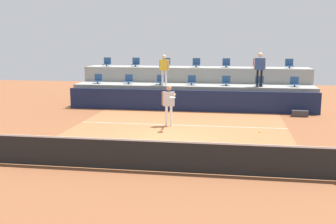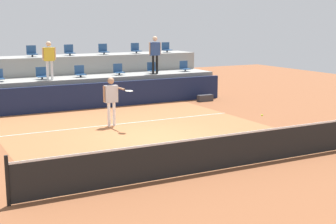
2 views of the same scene
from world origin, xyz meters
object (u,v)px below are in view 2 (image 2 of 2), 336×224
(stadium_chair_upper_center, at_px, (69,51))
(stadium_chair_lower_center, at_px, (80,72))
(stadium_chair_lower_mid_left, at_px, (42,74))
(equipment_bag, at_px, (205,98))
(spectator_in_white, at_px, (49,57))
(tennis_ball, at_px, (262,115))
(stadium_chair_lower_right, at_px, (152,69))
(stadium_chair_upper_right, at_px, (136,49))
(stadium_chair_lower_mid_right, at_px, (119,70))
(stadium_chair_upper_mid_left, at_px, (32,52))
(stadium_chair_upper_far_right, at_px, (166,48))
(spectator_in_grey, at_px, (155,51))
(stadium_chair_lower_far_right, at_px, (184,67))
(tennis_player, at_px, (112,96))
(stadium_chair_upper_mid_right, at_px, (103,50))

(stadium_chair_upper_center, bearing_deg, stadium_chair_lower_center, -92.42)
(stadium_chair_lower_mid_left, distance_m, equipment_bag, 7.54)
(spectator_in_white, relative_size, tennis_ball, 24.10)
(stadium_chair_lower_mid_left, height_order, stadium_chair_lower_right, same)
(stadium_chair_upper_right, bearing_deg, stadium_chair_lower_mid_right, -133.26)
(stadium_chair_upper_mid_left, bearing_deg, stadium_chair_upper_center, 0.00)
(stadium_chair_lower_center, height_order, stadium_chair_lower_mid_right, same)
(stadium_chair_lower_mid_left, relative_size, stadium_chair_lower_mid_right, 1.00)
(stadium_chair_upper_far_right, bearing_deg, spectator_in_grey, -128.76)
(stadium_chair_upper_center, height_order, stadium_chair_upper_far_right, same)
(stadium_chair_lower_mid_right, xyz_separation_m, stadium_chair_upper_right, (1.69, 1.80, 0.85))
(stadium_chair_lower_far_right, bearing_deg, spectator_in_grey, -168.17)
(stadium_chair_lower_mid_left, relative_size, stadium_chair_upper_center, 1.00)
(stadium_chair_upper_far_right, xyz_separation_m, spectator_in_grey, (-1.75, -2.18, 0.02))
(tennis_player, bearing_deg, stadium_chair_lower_right, 51.07)
(stadium_chair_upper_right, distance_m, stadium_chair_upper_far_right, 1.77)
(stadium_chair_upper_center, xyz_separation_m, stadium_chair_upper_far_right, (5.25, 0.00, 0.00))
(stadium_chair_upper_mid_right, height_order, stadium_chair_upper_far_right, same)
(stadium_chair_upper_far_right, distance_m, spectator_in_grey, 2.80)
(stadium_chair_lower_far_right, bearing_deg, stadium_chair_lower_mid_left, 180.00)
(stadium_chair_lower_mid_right, xyz_separation_m, stadium_chair_lower_right, (1.75, 0.00, 0.00))
(stadium_chair_lower_mid_right, height_order, stadium_chair_upper_far_right, stadium_chair_upper_far_right)
(stadium_chair_lower_right, relative_size, stadium_chair_upper_far_right, 1.00)
(stadium_chair_lower_mid_left, xyz_separation_m, stadium_chair_upper_right, (5.28, 1.80, 0.85))
(stadium_chair_lower_far_right, distance_m, equipment_bag, 2.30)
(stadium_chair_lower_far_right, bearing_deg, stadium_chair_upper_mid_left, 165.79)
(stadium_chair_upper_mid_right, bearing_deg, stadium_chair_upper_center, 180.00)
(spectator_in_grey, distance_m, equipment_bag, 3.25)
(stadium_chair_lower_far_right, bearing_deg, stadium_chair_lower_right, 180.00)
(stadium_chair_upper_mid_left, distance_m, stadium_chair_upper_mid_right, 3.51)
(stadium_chair_upper_mid_left, xyz_separation_m, stadium_chair_upper_far_right, (7.03, 0.00, 0.00))
(stadium_chair_upper_mid_left, bearing_deg, spectator_in_white, -83.63)
(stadium_chair_upper_right, distance_m, equipment_bag, 4.68)
(stadium_chair_lower_far_right, distance_m, tennis_player, 7.74)
(stadium_chair_lower_mid_left, distance_m, stadium_chair_upper_center, 2.68)
(stadium_chair_upper_mid_right, xyz_separation_m, tennis_ball, (1.31, -10.82, -1.55))
(stadium_chair_lower_right, distance_m, tennis_player, 6.48)
(stadium_chair_lower_right, xyz_separation_m, stadium_chair_lower_far_right, (1.79, 0.00, 0.00))
(stadium_chair_lower_center, bearing_deg, spectator_in_white, -165.22)
(stadium_chair_lower_right, bearing_deg, stadium_chair_upper_right, 91.84)
(stadium_chair_upper_right, bearing_deg, stadium_chair_lower_right, -88.16)
(stadium_chair_lower_mid_left, relative_size, tennis_player, 0.30)
(stadium_chair_lower_right, height_order, stadium_chair_upper_far_right, stadium_chair_upper_far_right)
(stadium_chair_upper_center, distance_m, spectator_in_white, 2.67)
(stadium_chair_lower_center, height_order, stadium_chair_upper_right, stadium_chair_upper_right)
(stadium_chair_lower_mid_right, relative_size, spectator_in_white, 0.32)
(stadium_chair_upper_far_right, height_order, spectator_in_white, spectator_in_white)
(stadium_chair_lower_mid_left, bearing_deg, stadium_chair_upper_right, 18.83)
(stadium_chair_lower_center, xyz_separation_m, spectator_in_white, (-1.45, -0.38, 0.77))
(stadium_chair_upper_mid_left, height_order, stadium_chair_upper_center, same)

